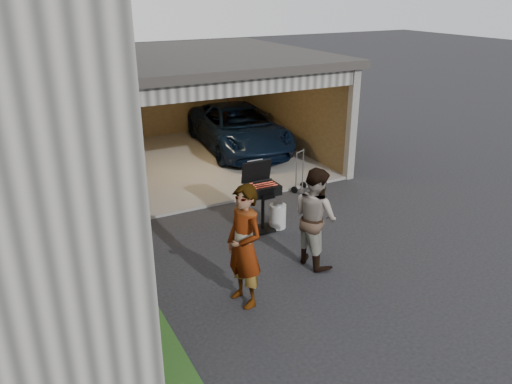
% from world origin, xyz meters
% --- Properties ---
extents(ground, '(80.00, 80.00, 0.00)m').
position_xyz_m(ground, '(0.00, 0.00, 0.00)').
color(ground, black).
rests_on(ground, ground).
extents(groundcover_strip, '(0.50, 8.00, 0.06)m').
position_xyz_m(groundcover_strip, '(-2.25, -1.00, 0.03)').
color(groundcover_strip, '#193814').
rests_on(groundcover_strip, ground).
extents(garage, '(6.80, 6.30, 2.90)m').
position_xyz_m(garage, '(0.76, 6.79, 1.87)').
color(garage, '#605E59').
rests_on(garage, ground).
extents(minivan, '(2.59, 4.72, 1.25)m').
position_xyz_m(minivan, '(2.50, 6.90, 0.63)').
color(minivan, black).
rests_on(minivan, ground).
extents(woman, '(0.57, 0.76, 1.89)m').
position_xyz_m(woman, '(-0.78, -0.00, 0.94)').
color(woman, '#A3B1CC').
rests_on(woman, ground).
extents(man, '(0.74, 0.91, 1.73)m').
position_xyz_m(man, '(0.80, 0.50, 0.87)').
color(man, '#4D2A1E').
rests_on(man, ground).
extents(bbq_grill, '(0.61, 0.54, 1.36)m').
position_xyz_m(bbq_grill, '(0.62, 2.02, 0.81)').
color(bbq_grill, black).
rests_on(bbq_grill, ground).
extents(propane_tank, '(0.35, 0.35, 0.48)m').
position_xyz_m(propane_tank, '(0.95, 1.97, 0.24)').
color(propane_tank, '#B2B3AE').
rests_on(propane_tank, ground).
extents(plywood_panel, '(0.27, 0.96, 1.05)m').
position_xyz_m(plywood_panel, '(-2.40, 0.31, 0.53)').
color(plywood_panel, brown).
rests_on(plywood_panel, ground).
extents(hand_truck, '(0.45, 0.42, 0.99)m').
position_xyz_m(hand_truck, '(2.37, 3.36, 0.19)').
color(hand_truck, slate).
rests_on(hand_truck, ground).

